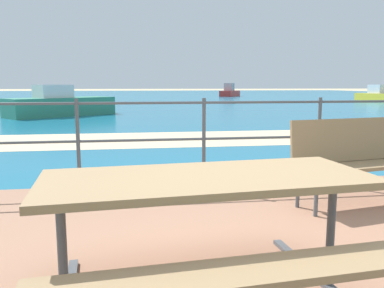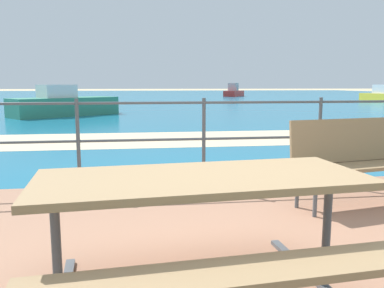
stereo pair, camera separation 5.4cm
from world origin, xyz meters
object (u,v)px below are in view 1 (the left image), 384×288
picnic_table (208,205)px  boat_far (380,96)px  park_bench (354,154)px  boat_mid (230,92)px  boat_near (63,105)px

picnic_table → boat_far: bearing=49.8°
park_bench → boat_far: (17.59, 25.78, -0.15)m
boat_mid → park_bench: bearing=-160.7°
boat_mid → boat_far: size_ratio=0.87×
picnic_table → boat_mid: (10.33, 41.04, -0.20)m
park_bench → boat_mid: size_ratio=0.37×
picnic_table → boat_mid: boat_mid is taller
boat_mid → boat_far: boat_mid is taller
boat_near → boat_mid: (13.67, 25.93, -0.02)m
picnic_table → boat_near: size_ratio=0.42×
picnic_table → boat_near: 15.47m
picnic_table → boat_near: (-3.33, 15.11, -0.18)m
boat_near → boat_mid: boat_mid is taller
park_bench → boat_near: bearing=100.5°
picnic_table → boat_far: 33.68m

